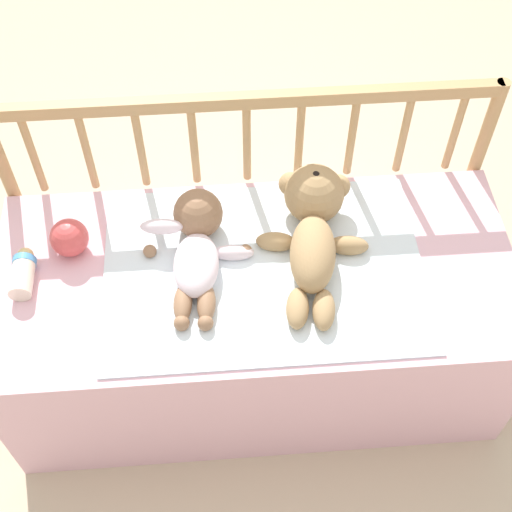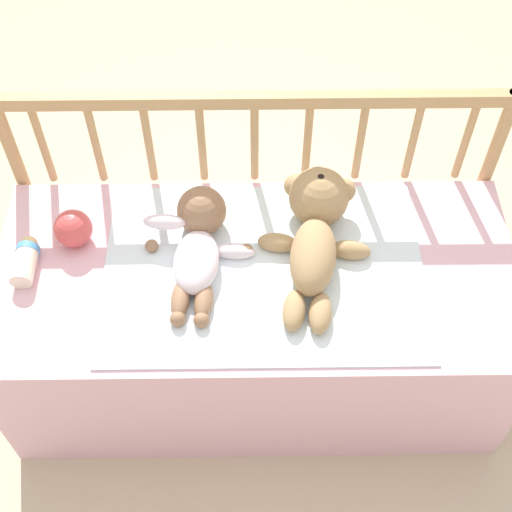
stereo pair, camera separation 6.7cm
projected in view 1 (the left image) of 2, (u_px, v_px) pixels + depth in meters
The scene contains 8 objects.
ground_plane at pixel (256, 362), 2.21m from camera, with size 12.00×12.00×0.00m, color #C6B293.
crib_mattress at pixel (256, 321), 2.01m from camera, with size 1.35×0.60×0.49m.
crib_rail at pixel (247, 157), 1.95m from camera, with size 1.35×0.04×0.79m.
blanket at pixel (264, 269), 1.82m from camera, with size 0.81×0.56×0.01m.
teddy_bear at pixel (313, 224), 1.82m from camera, with size 0.30×0.47×0.16m.
baby at pixel (197, 244), 1.81m from camera, with size 0.29×0.39×0.13m.
toy_ball at pixel (69, 238), 1.82m from camera, with size 0.10×0.10×0.10m.
baby_bottle at pixel (23, 272), 1.78m from camera, with size 0.06×0.14×0.06m.
Camera 1 is at (-0.08, -1.05, 1.97)m, focal length 50.00 mm.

